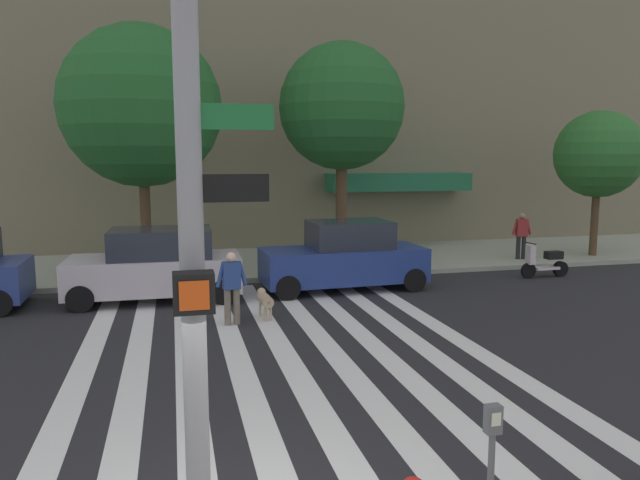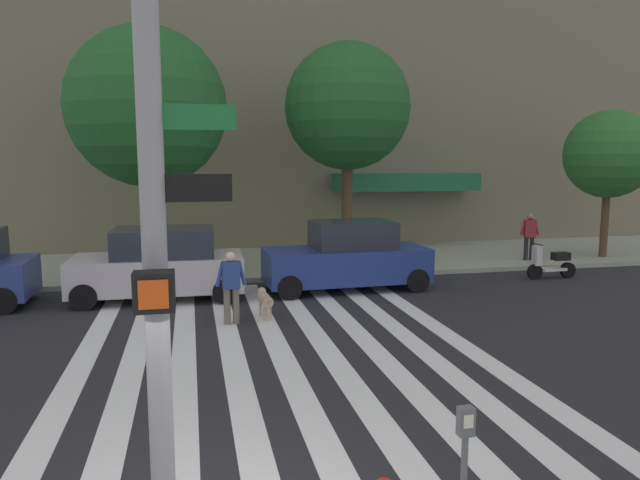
{
  "view_description": "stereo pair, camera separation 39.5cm",
  "coord_description": "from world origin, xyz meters",
  "px_view_note": "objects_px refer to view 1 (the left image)",
  "views": [
    {
      "loc": [
        -0.59,
        -4.95,
        3.65
      ],
      "look_at": [
        2.69,
        8.1,
        1.81
      ],
      "focal_mm": 33.02,
      "sensor_mm": 36.0,
      "label": 1
    },
    {
      "loc": [
        -0.21,
        -5.04,
        3.65
      ],
      "look_at": [
        2.69,
        8.1,
        1.81
      ],
      "focal_mm": 33.02,
      "sensor_mm": 36.0,
      "label": 2
    }
  ],
  "objects_px": {
    "street_tree_further": "(599,155)",
    "dog_on_leash": "(265,300)",
    "traffic_light_pole": "(191,179)",
    "pedestrian_bystander": "(522,233)",
    "street_tree_nearest": "(141,107)",
    "parking_meter_second_along": "(492,456)",
    "parked_scooter": "(545,262)",
    "pedestrian_dog_walker": "(232,284)",
    "street_tree_middle": "(342,107)",
    "parked_car_behind_first": "(157,265)",
    "parked_car_third_in_line": "(345,257)"
  },
  "relations": [
    {
      "from": "street_tree_further",
      "to": "dog_on_leash",
      "type": "relative_size",
      "value": 5.01
    },
    {
      "from": "traffic_light_pole",
      "to": "pedestrian_bystander",
      "type": "relative_size",
      "value": 3.54
    },
    {
      "from": "pedestrian_bystander",
      "to": "street_tree_nearest",
      "type": "bearing_deg",
      "value": 178.55
    },
    {
      "from": "parking_meter_second_along",
      "to": "pedestrian_bystander",
      "type": "distance_m",
      "value": 16.61
    },
    {
      "from": "parked_scooter",
      "to": "pedestrian_dog_walker",
      "type": "relative_size",
      "value": 0.99
    },
    {
      "from": "traffic_light_pole",
      "to": "dog_on_leash",
      "type": "xyz_separation_m",
      "value": [
        1.87,
        8.99,
        -3.08
      ]
    },
    {
      "from": "parked_scooter",
      "to": "street_tree_middle",
      "type": "xyz_separation_m",
      "value": [
        -5.64,
        3.37,
        4.89
      ]
    },
    {
      "from": "traffic_light_pole",
      "to": "parked_scooter",
      "type": "relative_size",
      "value": 3.55
    },
    {
      "from": "street_tree_middle",
      "to": "dog_on_leash",
      "type": "height_order",
      "value": "street_tree_middle"
    },
    {
      "from": "parking_meter_second_along",
      "to": "street_tree_middle",
      "type": "distance_m",
      "value": 15.65
    },
    {
      "from": "parked_car_behind_first",
      "to": "street_tree_further",
      "type": "relative_size",
      "value": 0.84
    },
    {
      "from": "traffic_light_pole",
      "to": "street_tree_further",
      "type": "bearing_deg",
      "value": 43.6
    },
    {
      "from": "parking_meter_second_along",
      "to": "dog_on_leash",
      "type": "xyz_separation_m",
      "value": [
        -0.69,
        8.77,
        -0.59
      ]
    },
    {
      "from": "street_tree_middle",
      "to": "pedestrian_dog_walker",
      "type": "distance_m",
      "value": 8.89
    },
    {
      "from": "pedestrian_dog_walker",
      "to": "parked_car_third_in_line",
      "type": "bearing_deg",
      "value": 39.79
    },
    {
      "from": "parked_car_third_in_line",
      "to": "parking_meter_second_along",
      "type": "bearing_deg",
      "value": -99.94
    },
    {
      "from": "traffic_light_pole",
      "to": "dog_on_leash",
      "type": "distance_m",
      "value": 9.68
    },
    {
      "from": "parked_scooter",
      "to": "pedestrian_dog_walker",
      "type": "xyz_separation_m",
      "value": [
        -9.99,
        -2.98,
        0.45
      ]
    },
    {
      "from": "street_tree_nearest",
      "to": "street_tree_middle",
      "type": "height_order",
      "value": "street_tree_nearest"
    },
    {
      "from": "parked_car_third_in_line",
      "to": "pedestrian_bystander",
      "type": "xyz_separation_m",
      "value": [
        7.25,
        2.52,
        0.16
      ]
    },
    {
      "from": "traffic_light_pole",
      "to": "parked_car_behind_first",
      "type": "xyz_separation_m",
      "value": [
        -0.58,
        11.51,
        -2.61
      ]
    },
    {
      "from": "street_tree_further",
      "to": "pedestrian_dog_walker",
      "type": "height_order",
      "value": "street_tree_further"
    },
    {
      "from": "street_tree_middle",
      "to": "street_tree_further",
      "type": "relative_size",
      "value": 1.4
    },
    {
      "from": "parked_car_third_in_line",
      "to": "pedestrian_dog_walker",
      "type": "xyz_separation_m",
      "value": [
        -3.45,
        -2.88,
        0.01
      ]
    },
    {
      "from": "parked_car_behind_first",
      "to": "pedestrian_bystander",
      "type": "height_order",
      "value": "parked_car_behind_first"
    },
    {
      "from": "parked_car_behind_first",
      "to": "dog_on_leash",
      "type": "height_order",
      "value": "parked_car_behind_first"
    },
    {
      "from": "street_tree_middle",
      "to": "street_tree_further",
      "type": "distance_m",
      "value": 9.58
    },
    {
      "from": "street_tree_nearest",
      "to": "pedestrian_bystander",
      "type": "xyz_separation_m",
      "value": [
        12.72,
        -0.32,
        -4.12
      ]
    },
    {
      "from": "pedestrian_bystander",
      "to": "parking_meter_second_along",
      "type": "bearing_deg",
      "value": -123.77
    },
    {
      "from": "pedestrian_dog_walker",
      "to": "dog_on_leash",
      "type": "relative_size",
      "value": 1.57
    },
    {
      "from": "parked_car_behind_first",
      "to": "pedestrian_dog_walker",
      "type": "xyz_separation_m",
      "value": [
        1.66,
        -2.87,
        0.01
      ]
    },
    {
      "from": "parked_car_behind_first",
      "to": "street_tree_middle",
      "type": "bearing_deg",
      "value": 30.03
    },
    {
      "from": "parking_meter_second_along",
      "to": "street_tree_nearest",
      "type": "height_order",
      "value": "street_tree_nearest"
    },
    {
      "from": "pedestrian_dog_walker",
      "to": "dog_on_leash",
      "type": "bearing_deg",
      "value": 24.49
    },
    {
      "from": "parking_meter_second_along",
      "to": "street_tree_middle",
      "type": "relative_size",
      "value": 0.19
    },
    {
      "from": "dog_on_leash",
      "to": "pedestrian_bystander",
      "type": "xyz_separation_m",
      "value": [
        9.92,
        5.04,
        0.63
      ]
    },
    {
      "from": "parking_meter_second_along",
      "to": "parked_car_third_in_line",
      "type": "bearing_deg",
      "value": 80.06
    },
    {
      "from": "parked_car_third_in_line",
      "to": "parked_scooter",
      "type": "distance_m",
      "value": 6.55
    },
    {
      "from": "parked_car_third_in_line",
      "to": "parked_scooter",
      "type": "height_order",
      "value": "parked_car_third_in_line"
    },
    {
      "from": "parking_meter_second_along",
      "to": "parked_scooter",
      "type": "relative_size",
      "value": 0.83
    },
    {
      "from": "street_tree_further",
      "to": "parked_scooter",
      "type": "bearing_deg",
      "value": -146.24
    },
    {
      "from": "pedestrian_dog_walker",
      "to": "street_tree_middle",
      "type": "bearing_deg",
      "value": 55.57
    },
    {
      "from": "parking_meter_second_along",
      "to": "parked_car_behind_first",
      "type": "distance_m",
      "value": 11.71
    },
    {
      "from": "street_tree_nearest",
      "to": "street_tree_middle",
      "type": "distance_m",
      "value": 6.4
    },
    {
      "from": "traffic_light_pole",
      "to": "parked_scooter",
      "type": "distance_m",
      "value": 16.33
    },
    {
      "from": "pedestrian_bystander",
      "to": "pedestrian_dog_walker",
      "type": "bearing_deg",
      "value": -153.24
    },
    {
      "from": "parked_car_third_in_line",
      "to": "dog_on_leash",
      "type": "xyz_separation_m",
      "value": [
        -2.67,
        -2.52,
        -0.47
      ]
    },
    {
      "from": "dog_on_leash",
      "to": "parked_scooter",
      "type": "bearing_deg",
      "value": 15.9
    },
    {
      "from": "parked_scooter",
      "to": "dog_on_leash",
      "type": "height_order",
      "value": "parked_scooter"
    },
    {
      "from": "parking_meter_second_along",
      "to": "parked_scooter",
      "type": "height_order",
      "value": "parking_meter_second_along"
    }
  ]
}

